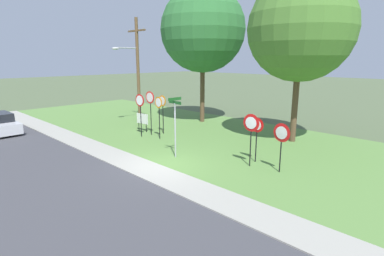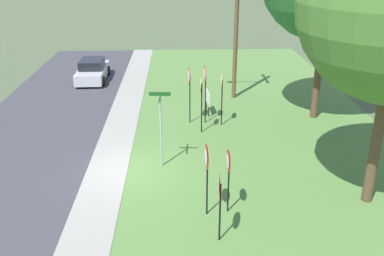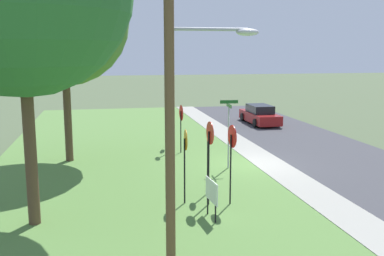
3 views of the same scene
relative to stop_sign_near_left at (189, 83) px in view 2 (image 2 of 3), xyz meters
name	(u,v)px [view 2 (image 2 of 3)]	position (x,y,z in m)	size (l,w,h in m)	color
ground_plane	(127,172)	(5.13, -2.59, -2.08)	(160.00, 160.00, 0.00)	#4C5B3D
road_asphalt	(3,174)	(5.13, -7.39, -2.08)	(44.00, 6.40, 0.01)	#3D3D42
sidewalk_strip	(107,172)	(5.13, -3.39, -2.05)	(44.00, 1.60, 0.06)	#99968C
grass_median	(279,169)	(5.13, 3.41, -2.06)	(44.00, 12.00, 0.04)	#567F3D
stop_sign_near_left	(189,83)	(0.00, 0.00, 0.00)	(0.78, 0.11, 2.78)	black
stop_sign_near_right	(222,88)	(0.39, 1.54, -0.15)	(0.71, 0.10, 2.60)	black
stop_sign_far_left	(201,93)	(1.25, 0.51, -0.10)	(0.70, 0.10, 2.68)	black
stop_sign_far_center	(205,81)	(0.08, 0.76, 0.10)	(0.78, 0.11, 2.91)	black
yield_sign_near_left	(228,167)	(8.04, 0.99, -0.39)	(0.72, 0.11, 2.22)	black
yield_sign_near_right	(219,192)	(9.58, 0.56, -0.38)	(0.84, 0.12, 2.24)	black
yield_sign_far_left	(206,163)	(8.18, 0.28, -0.16)	(0.82, 0.12, 2.51)	black
street_name_post	(161,123)	(4.68, -1.25, -0.21)	(0.96, 0.82, 3.09)	#9EA0A8
utility_pole	(233,22)	(-3.86, 2.54, 2.29)	(2.10, 2.30, 7.98)	brown
notice_board	(208,99)	(-1.18, 0.99, -1.21)	(1.10, 0.12, 1.25)	black
parked_hatchback_near	(93,71)	(-7.92, -6.14, -1.44)	(4.24, 1.95, 1.39)	silver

